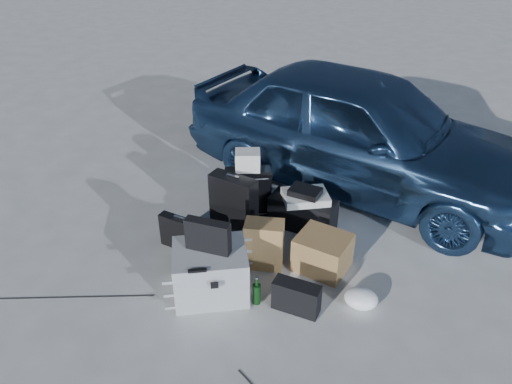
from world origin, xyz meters
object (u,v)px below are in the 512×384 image
at_px(car, 359,130).
at_px(duffel_bag, 303,213).
at_px(cardboard_box, 323,253).
at_px(green_bottle, 257,291).
at_px(pelican_case, 211,272).
at_px(suitcase_left, 234,204).
at_px(suitcase_right, 248,193).
at_px(briefcase, 181,234).

distance_m(car, duffel_bag, 1.20).
distance_m(cardboard_box, green_bottle, 0.73).
relative_size(pelican_case, suitcase_left, 0.98).
relative_size(duffel_bag, cardboard_box, 1.47).
height_order(cardboard_box, green_bottle, cardboard_box).
xyz_separation_m(car, suitcase_left, (-1.01, -1.26, -0.36)).
distance_m(suitcase_left, duffel_bag, 0.69).
distance_m(suitcase_right, cardboard_box, 1.05).
relative_size(car, briefcase, 9.10).
height_order(briefcase, suitcase_right, suitcase_right).
bearing_deg(cardboard_box, green_bottle, -126.07).
xyz_separation_m(pelican_case, cardboard_box, (0.83, 0.57, -0.05)).
bearing_deg(green_bottle, cardboard_box, 53.93).
bearing_deg(car, briefcase, 158.42).
xyz_separation_m(car, suitcase_right, (-0.95, -0.98, -0.39)).
relative_size(car, pelican_case, 6.55).
bearing_deg(cardboard_box, duffel_bag, 117.45).
height_order(briefcase, green_bottle, briefcase).
xyz_separation_m(suitcase_left, cardboard_box, (0.92, -0.32, -0.13)).
xyz_separation_m(cardboard_box, green_bottle, (-0.43, -0.59, -0.03)).
bearing_deg(suitcase_right, briefcase, -144.72).
bearing_deg(suitcase_right, car, 23.71).
distance_m(pelican_case, green_bottle, 0.41).
xyz_separation_m(pelican_case, suitcase_right, (-0.04, 1.17, 0.06)).
relative_size(briefcase, suitcase_left, 0.71).
distance_m(car, pelican_case, 2.38).
bearing_deg(duffel_bag, cardboard_box, -51.79).
distance_m(pelican_case, briefcase, 0.68).
distance_m(pelican_case, cardboard_box, 1.00).
bearing_deg(suitcase_left, suitcase_right, 92.69).
relative_size(pelican_case, cardboard_box, 1.35).
relative_size(suitcase_left, cardboard_box, 1.37).
xyz_separation_m(pelican_case, briefcase, (-0.47, 0.48, -0.05)).
xyz_separation_m(briefcase, duffel_bag, (1.01, 0.65, -0.00)).
bearing_deg(car, suitcase_left, 159.45).
relative_size(cardboard_box, green_bottle, 1.69).
height_order(car, pelican_case, car).
bearing_deg(cardboard_box, suitcase_left, 160.92).
xyz_separation_m(duffel_bag, cardboard_box, (0.29, -0.56, 0.00)).
distance_m(briefcase, suitcase_right, 0.82).
xyz_separation_m(briefcase, cardboard_box, (1.30, 0.09, -0.00)).
bearing_deg(green_bottle, suitcase_right, 110.02).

